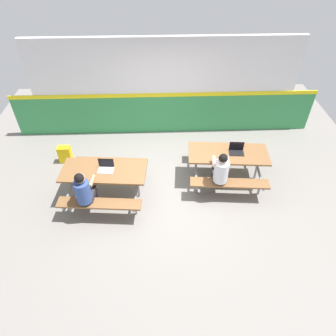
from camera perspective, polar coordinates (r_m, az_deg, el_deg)
The scene contains 9 objects.
ground_plane at distance 6.99m, azimuth 0.01°, elevation -3.66°, with size 10.00×10.00×0.02m, color gray.
accent_backdrop at distance 8.11m, azimuth -0.62°, elevation 14.32°, with size 8.00×0.14×2.60m.
picnic_table_left at distance 6.54m, azimuth -11.77°, elevation -1.52°, with size 1.81×1.68×0.74m.
picnic_table_right at distance 6.97m, azimuth 11.04°, elevation 1.71°, with size 1.81×1.68×0.74m.
student_nearer at distance 6.14m, azimuth -15.37°, elevation -4.04°, with size 0.38×0.53×1.21m.
student_further at distance 6.43m, azimuth 9.79°, elevation -0.48°, with size 0.38×0.53×1.21m.
laptop_silver at distance 6.42m, azimuth -11.53°, elevation 0.09°, with size 0.34×0.25×0.22m.
laptop_dark at distance 6.90m, azimuth 12.67°, elevation 3.22°, with size 0.34×0.25×0.22m.
backpack_dark at distance 7.95m, azimuth -18.67°, elevation 2.46°, with size 0.30×0.22×0.44m.
Camera 1 is at (-0.19, -4.93, 4.94)m, focal length 32.63 mm.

